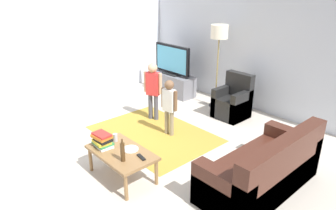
# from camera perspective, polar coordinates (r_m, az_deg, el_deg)

# --- Properties ---
(ground) EXTENTS (7.80, 7.80, 0.00)m
(ground) POSITION_cam_1_polar(r_m,az_deg,el_deg) (5.22, -4.95, -8.28)
(ground) COLOR beige
(wall_back) EXTENTS (6.00, 0.12, 2.70)m
(wall_back) POSITION_cam_1_polar(r_m,az_deg,el_deg) (6.87, 15.32, 10.46)
(wall_back) COLOR silver
(wall_back) RESTS_ON ground
(wall_left) EXTENTS (0.12, 6.00, 2.70)m
(wall_left) POSITION_cam_1_polar(r_m,az_deg,el_deg) (7.28, -20.05, 10.53)
(wall_left) COLOR silver
(wall_left) RESTS_ON ground
(area_rug) EXTENTS (2.20, 1.60, 0.01)m
(area_rug) POSITION_cam_1_polar(r_m,az_deg,el_deg) (5.74, -2.61, -5.26)
(area_rug) COLOR #B28C33
(area_rug) RESTS_ON ground
(tv_stand) EXTENTS (1.20, 0.44, 0.50)m
(tv_stand) POSITION_cam_1_polar(r_m,az_deg,el_deg) (7.69, 0.85, 3.87)
(tv_stand) COLOR slate
(tv_stand) RESTS_ON ground
(tv) EXTENTS (1.10, 0.28, 0.71)m
(tv) POSITION_cam_1_polar(r_m,az_deg,el_deg) (7.51, 0.76, 8.23)
(tv) COLOR black
(tv) RESTS_ON tv_stand
(couch) EXTENTS (0.80, 1.80, 0.86)m
(couch) POSITION_cam_1_polar(r_m,az_deg,el_deg) (4.35, 17.41, -11.60)
(couch) COLOR #472319
(couch) RESTS_ON ground
(armchair) EXTENTS (0.60, 0.60, 0.90)m
(armchair) POSITION_cam_1_polar(r_m,az_deg,el_deg) (6.48, 11.87, 0.39)
(armchair) COLOR black
(armchair) RESTS_ON ground
(floor_lamp) EXTENTS (0.36, 0.36, 1.78)m
(floor_lamp) POSITION_cam_1_polar(r_m,az_deg,el_deg) (6.66, 9.36, 12.31)
(floor_lamp) COLOR #262626
(floor_lamp) RESTS_ON ground
(child_near_tv) EXTENTS (0.36, 0.23, 1.16)m
(child_near_tv) POSITION_cam_1_polar(r_m,az_deg,el_deg) (6.09, -2.78, 3.45)
(child_near_tv) COLOR #4C4C59
(child_near_tv) RESTS_ON ground
(child_center) EXTENTS (0.34, 0.17, 1.03)m
(child_center) POSITION_cam_1_polar(r_m,az_deg,el_deg) (5.47, 0.21, 0.44)
(child_center) COLOR gray
(child_center) RESTS_ON ground
(coffee_table) EXTENTS (1.00, 0.60, 0.42)m
(coffee_table) POSITION_cam_1_polar(r_m,az_deg,el_deg) (4.42, -8.50, -8.92)
(coffee_table) COLOR olive
(coffee_table) RESTS_ON ground
(book_stack) EXTENTS (0.30, 0.23, 0.21)m
(book_stack) POSITION_cam_1_polar(r_m,az_deg,el_deg) (4.51, -11.91, -6.32)
(book_stack) COLOR white
(book_stack) RESTS_ON coffee_table
(bottle) EXTENTS (0.06, 0.06, 0.32)m
(bottle) POSITION_cam_1_polar(r_m,az_deg,el_deg) (4.11, -8.30, -8.46)
(bottle) COLOR #4C3319
(bottle) RESTS_ON coffee_table
(tv_remote) EXTENTS (0.18, 0.07, 0.02)m
(tv_remote) POSITION_cam_1_polar(r_m,az_deg,el_deg) (4.21, -4.93, -9.49)
(tv_remote) COLOR black
(tv_remote) RESTS_ON coffee_table
(soda_can) EXTENTS (0.07, 0.07, 0.12)m
(soda_can) POSITION_cam_1_polar(r_m,az_deg,el_deg) (4.64, -9.63, -5.90)
(soda_can) COLOR silver
(soda_can) RESTS_ON coffee_table
(plate) EXTENTS (0.22, 0.22, 0.02)m
(plate) POSITION_cam_1_polar(r_m,az_deg,el_deg) (4.41, -6.87, -8.03)
(plate) COLOR white
(plate) RESTS_ON coffee_table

